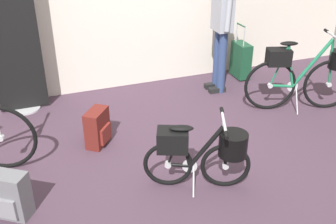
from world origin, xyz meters
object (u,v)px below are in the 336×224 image
(rolling_suitcase, at_px, (241,60))
(handbag_on_floor, at_px, (98,128))
(display_bike_right, at_px, (305,73))
(backpack_on_floor, at_px, (9,195))
(visitor_near_wall, at_px, (222,17))
(floor_banner_stand, at_px, (16,52))
(folding_bike_foreground, at_px, (202,151))

(rolling_suitcase, relative_size, handbag_on_floor, 2.01)
(rolling_suitcase, bearing_deg, display_bike_right, -80.78)
(display_bike_right, relative_size, backpack_on_floor, 3.26)
(display_bike_right, distance_m, visitor_near_wall, 1.29)
(display_bike_right, distance_m, rolling_suitcase, 1.25)
(floor_banner_stand, relative_size, visitor_near_wall, 0.97)
(display_bike_right, relative_size, handbag_on_floor, 3.30)
(folding_bike_foreground, xyz_separation_m, handbag_on_floor, (-0.74, 1.07, -0.18))
(floor_banner_stand, xyz_separation_m, folding_bike_foreground, (1.45, -2.25, -0.40))
(folding_bike_foreground, height_order, visitor_near_wall, visitor_near_wall)
(floor_banner_stand, height_order, rolling_suitcase, floor_banner_stand)
(folding_bike_foreground, bearing_deg, handbag_on_floor, 124.73)
(backpack_on_floor, bearing_deg, visitor_near_wall, 31.09)
(backpack_on_floor, distance_m, handbag_on_floor, 1.27)
(display_bike_right, bearing_deg, visitor_near_wall, 128.31)
(rolling_suitcase, bearing_deg, handbag_on_floor, -154.82)
(floor_banner_stand, relative_size, rolling_suitcase, 2.10)
(floor_banner_stand, height_order, backpack_on_floor, floor_banner_stand)
(folding_bike_foreground, height_order, handbag_on_floor, folding_bike_foreground)
(visitor_near_wall, relative_size, rolling_suitcase, 2.16)
(handbag_on_floor, bearing_deg, backpack_on_floor, -137.12)
(floor_banner_stand, distance_m, handbag_on_floor, 1.49)
(backpack_on_floor, bearing_deg, rolling_suitcase, 30.82)
(floor_banner_stand, relative_size, handbag_on_floor, 4.22)
(folding_bike_foreground, bearing_deg, visitor_near_wall, 58.65)
(display_bike_right, relative_size, rolling_suitcase, 1.64)
(rolling_suitcase, height_order, backpack_on_floor, rolling_suitcase)
(rolling_suitcase, distance_m, backpack_on_floor, 3.93)
(visitor_near_wall, distance_m, backpack_on_floor, 3.43)
(display_bike_right, xyz_separation_m, visitor_near_wall, (-0.72, 0.92, 0.55))
(visitor_near_wall, relative_size, handbag_on_floor, 4.34)
(rolling_suitcase, bearing_deg, backpack_on_floor, -149.18)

